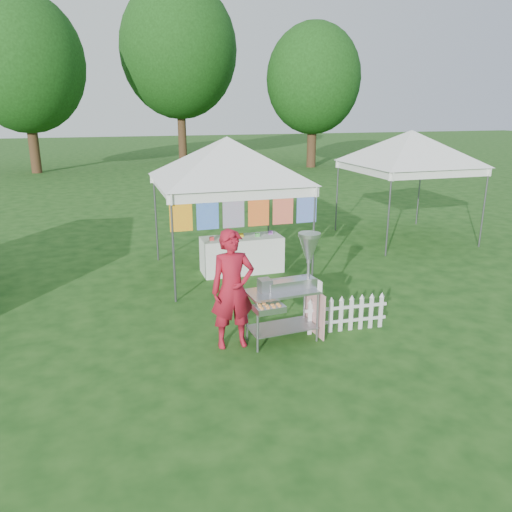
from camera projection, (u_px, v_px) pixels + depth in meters
name	position (u px, v px, depth m)	size (l,w,h in m)	color
ground	(283.00, 338.00, 8.10)	(120.00, 120.00, 0.00)	#173F12
canopy_main	(227.00, 137.00, 10.44)	(4.24, 4.24, 3.45)	#59595E
canopy_right	(412.00, 130.00, 13.38)	(4.24, 4.24, 3.45)	#59595E
tree_left	(24.00, 63.00, 26.66)	(6.40, 6.40, 9.53)	#382714
tree_mid	(179.00, 50.00, 32.51)	(7.60, 7.60, 11.52)	#382714
tree_right	(314.00, 79.00, 29.58)	(5.60, 5.60, 8.42)	#382714
donut_cart	(294.00, 280.00, 7.77)	(1.23, 0.92, 1.72)	gray
vendor	(233.00, 289.00, 7.58)	(0.68, 0.45, 1.86)	maroon
picket_fence	(346.00, 315.00, 8.27)	(1.44, 0.13, 0.56)	silver
display_table	(242.00, 254.00, 11.23)	(1.80, 0.70, 0.81)	white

